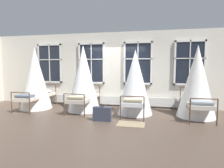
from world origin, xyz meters
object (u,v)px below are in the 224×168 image
at_px(cot_first, 35,79).
at_px(suitcase_dark, 102,114).
at_px(cot_third, 135,83).
at_px(cot_fourth, 197,82).
at_px(cot_second, 84,79).

relative_size(cot_first, suitcase_dark, 4.36).
height_order(cot_third, cot_fourth, cot_fourth).
bearing_deg(cot_second, suitcase_dark, -139.44).
height_order(cot_second, cot_third, cot_second).
distance_m(cot_first, cot_fourth, 6.04).
bearing_deg(cot_first, cot_third, -90.98).
relative_size(cot_fourth, suitcase_dark, 4.26).
bearing_deg(cot_second, cot_first, 91.30).
distance_m(cot_first, suitcase_dark, 3.43).
distance_m(cot_first, cot_second, 2.02).
relative_size(cot_first, cot_second, 0.99).
xyz_separation_m(cot_first, suitcase_dark, (3.08, -1.15, -0.97)).
distance_m(cot_third, cot_fourth, 2.05).
bearing_deg(suitcase_dark, cot_third, 50.04).
height_order(cot_first, cot_fourth, cot_first).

